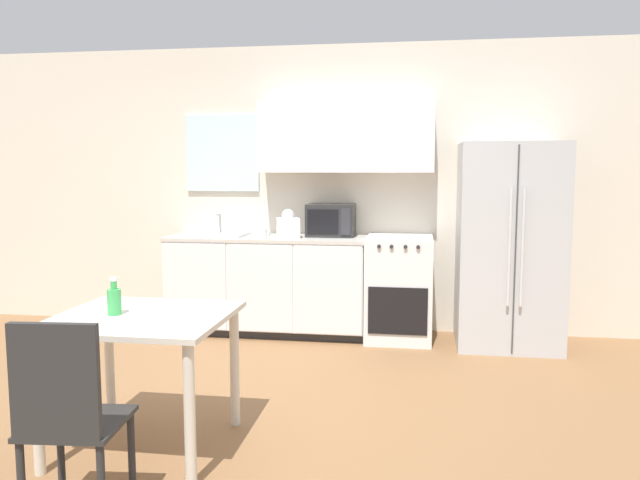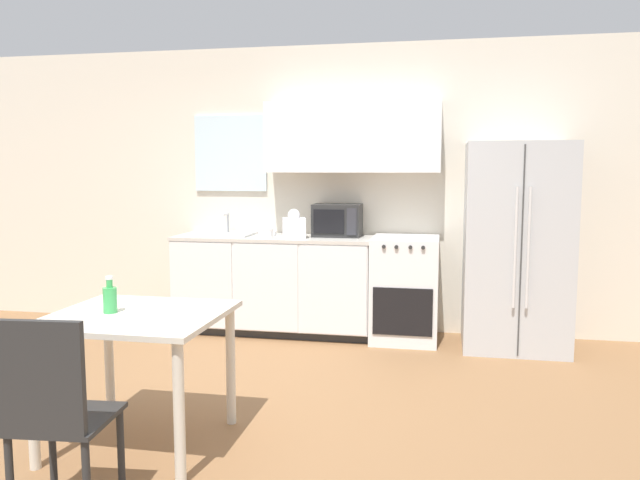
% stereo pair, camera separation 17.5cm
% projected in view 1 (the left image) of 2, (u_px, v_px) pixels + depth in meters
% --- Properties ---
extents(ground_plane, '(12.00, 12.00, 0.00)m').
position_uv_depth(ground_plane, '(249.00, 413.00, 3.96)').
color(ground_plane, olive).
extents(wall_back, '(12.00, 0.38, 2.70)m').
position_uv_depth(wall_back, '(313.00, 181.00, 5.98)').
color(wall_back, beige).
rests_on(wall_back, ground_plane).
extents(kitchen_counter, '(1.86, 0.61, 0.92)m').
position_uv_depth(kitchen_counter, '(268.00, 284.00, 5.85)').
color(kitchen_counter, '#333333').
rests_on(kitchen_counter, ground_plane).
extents(oven_range, '(0.59, 0.65, 0.94)m').
position_uv_depth(oven_range, '(399.00, 288.00, 5.64)').
color(oven_range, white).
rests_on(oven_range, ground_plane).
extents(refrigerator, '(0.87, 0.78, 1.76)m').
position_uv_depth(refrigerator, '(509.00, 245.00, 5.40)').
color(refrigerator, silver).
rests_on(refrigerator, ground_plane).
extents(kitchen_sink, '(0.59, 0.42, 0.20)m').
position_uv_depth(kitchen_sink, '(215.00, 234.00, 5.88)').
color(kitchen_sink, '#B7BABC').
rests_on(kitchen_sink, kitchen_counter).
extents(microwave, '(0.44, 0.32, 0.30)m').
position_uv_depth(microwave, '(331.00, 220.00, 5.80)').
color(microwave, '#282828').
rests_on(microwave, kitchen_counter).
extents(coffee_mug, '(0.11, 0.08, 0.09)m').
position_uv_depth(coffee_mug, '(263.00, 234.00, 5.60)').
color(coffee_mug, white).
rests_on(coffee_mug, kitchen_counter).
extents(grocery_bag_0, '(0.25, 0.23, 0.26)m').
position_uv_depth(grocery_bag_0, '(288.00, 226.00, 5.65)').
color(grocery_bag_0, white).
rests_on(grocery_bag_0, kitchen_counter).
extents(dining_table, '(0.92, 0.87, 0.75)m').
position_uv_depth(dining_table, '(143.00, 336.00, 3.40)').
color(dining_table, beige).
rests_on(dining_table, ground_plane).
extents(dining_chair_near, '(0.43, 0.43, 0.93)m').
position_uv_depth(dining_chair_near, '(66.00, 410.00, 2.61)').
color(dining_chair_near, '#282828').
rests_on(dining_chair_near, ground_plane).
extents(drink_bottle, '(0.08, 0.08, 0.20)m').
position_uv_depth(drink_bottle, '(114.00, 300.00, 3.38)').
color(drink_bottle, '#3FB259').
rests_on(drink_bottle, dining_table).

